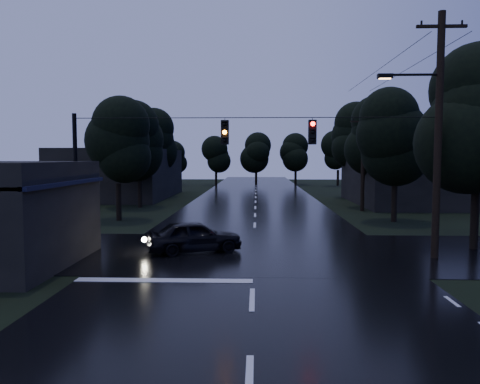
{
  "coord_description": "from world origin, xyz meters",
  "views": [
    {
      "loc": [
        0.13,
        -8.4,
        4.17
      ],
      "look_at": [
        -0.67,
        13.59,
        2.53
      ],
      "focal_mm": 35.0,
      "sensor_mm": 36.0,
      "label": 1
    }
  ],
  "objects": [
    {
      "name": "tree_corner_near",
      "position": [
        10.0,
        13.0,
        5.99
      ],
      "size": [
        4.48,
        4.48,
        9.44
      ],
      "color": "black",
      "rests_on": "ground"
    },
    {
      "name": "cross_street",
      "position": [
        0.0,
        12.0,
        0.0
      ],
      "size": [
        60.0,
        9.0,
        0.02
      ],
      "primitive_type": "cube",
      "color": "black",
      "rests_on": "ground"
    },
    {
      "name": "utility_pole_far",
      "position": [
        8.3,
        28.0,
        3.88
      ],
      "size": [
        2.0,
        0.3,
        7.5
      ],
      "color": "black",
      "rests_on": "ground"
    },
    {
      "name": "building_far_right",
      "position": [
        14.0,
        34.0,
        2.2
      ],
      "size": [
        10.0,
        14.0,
        4.4
      ],
      "primitive_type": "cube",
      "color": "black",
      "rests_on": "ground"
    },
    {
      "name": "tree_right_b",
      "position": [
        9.6,
        30.0,
        5.99
      ],
      "size": [
        4.48,
        4.48,
        9.44
      ],
      "color": "black",
      "rests_on": "ground"
    },
    {
      "name": "main_road",
      "position": [
        0.0,
        30.0,
        0.0
      ],
      "size": [
        12.0,
        120.0,
        0.02
      ],
      "primitive_type": "cube",
      "color": "black",
      "rests_on": "ground"
    },
    {
      "name": "utility_pole_main",
      "position": [
        7.41,
        11.0,
        5.26
      ],
      "size": [
        3.5,
        0.3,
        10.0
      ],
      "color": "black",
      "rests_on": "ground"
    },
    {
      "name": "span_signals",
      "position": [
        0.56,
        10.99,
        5.24
      ],
      "size": [
        15.0,
        0.37,
        1.12
      ],
      "color": "black",
      "rests_on": "ground"
    },
    {
      "name": "tree_left_c",
      "position": [
        -10.2,
        40.0,
        5.99
      ],
      "size": [
        4.48,
        4.48,
        9.44
      ],
      "color": "black",
      "rests_on": "ground"
    },
    {
      "name": "car",
      "position": [
        -2.61,
        11.84,
        0.71
      ],
      "size": [
        4.46,
        3.0,
        1.41
      ],
      "primitive_type": "imported",
      "rotation": [
        0.0,
        0.0,
        1.93
      ],
      "color": "black",
      "rests_on": "ground"
    },
    {
      "name": "building_far_left",
      "position": [
        -14.0,
        40.0,
        2.5
      ],
      "size": [
        10.0,
        16.0,
        5.0
      ],
      "primitive_type": "cube",
      "color": "black",
      "rests_on": "ground"
    },
    {
      "name": "tree_right_c",
      "position": [
        10.2,
        40.0,
        6.37
      ],
      "size": [
        4.76,
        4.76,
        10.03
      ],
      "color": "black",
      "rests_on": "ground"
    },
    {
      "name": "anchor_pole_left",
      "position": [
        -7.5,
        11.0,
        3.0
      ],
      "size": [
        0.18,
        0.18,
        6.0
      ],
      "primitive_type": "cylinder",
      "color": "black",
      "rests_on": "ground"
    },
    {
      "name": "tree_right_a",
      "position": [
        9.0,
        22.0,
        5.62
      ],
      "size": [
        4.2,
        4.2,
        8.85
      ],
      "color": "black",
      "rests_on": "ground"
    },
    {
      "name": "tree_left_b",
      "position": [
        -9.6,
        30.0,
        5.62
      ],
      "size": [
        4.2,
        4.2,
        8.85
      ],
      "color": "black",
      "rests_on": "ground"
    },
    {
      "name": "ground",
      "position": [
        0.0,
        0.0,
        0.0
      ],
      "size": [
        160.0,
        160.0,
        0.0
      ],
      "primitive_type": "plane",
      "color": "black",
      "rests_on": "ground"
    },
    {
      "name": "tree_left_a",
      "position": [
        -9.0,
        22.0,
        5.24
      ],
      "size": [
        3.92,
        3.92,
        8.26
      ],
      "color": "black",
      "rests_on": "ground"
    }
  ]
}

